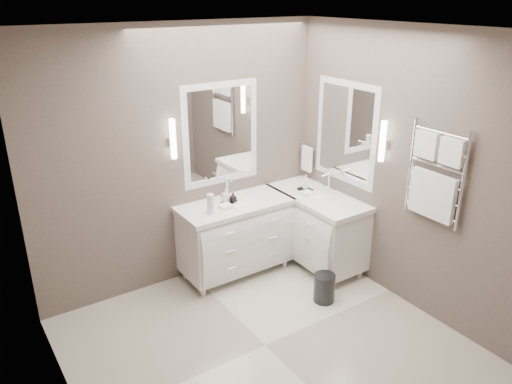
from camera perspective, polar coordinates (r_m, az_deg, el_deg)
floor at (r=4.68m, az=1.07°, el=-17.17°), size 3.20×3.00×0.01m
ceiling at (r=3.64m, az=1.38°, el=18.10°), size 3.20×3.00×0.01m
wall_back at (r=5.19m, az=-8.37°, el=3.77°), size 3.20×0.01×2.70m
wall_front at (r=3.01m, az=18.16°, el=-11.34°), size 3.20×0.01×2.70m
wall_left at (r=3.41m, az=-21.73°, el=-7.73°), size 0.01×3.00×2.70m
wall_right at (r=5.00m, az=16.46°, el=2.38°), size 0.01×3.00×2.70m
vanity_back at (r=5.49m, az=-2.35°, el=-4.74°), size 1.24×0.59×0.97m
vanity_right at (r=5.72m, az=6.88°, el=-3.74°), size 0.59×1.24×0.97m
mirror_back at (r=5.32m, az=-4.02°, el=6.65°), size 0.90×0.02×1.10m
mirror_right at (r=5.45m, az=10.19°, el=6.73°), size 0.02×0.90×1.10m
sconce_back at (r=5.00m, az=-9.46°, el=5.91°), size 0.06×0.06×0.40m
sconce_right at (r=5.01m, az=14.26°, el=5.55°), size 0.06×0.06×0.40m
towel_bar_corner at (r=5.94m, az=5.84°, el=3.85°), size 0.03×0.22×0.30m
towel_ladder at (r=4.72m, az=19.74°, el=1.36°), size 0.06×0.58×0.90m
waste_bin at (r=5.21m, az=7.81°, el=-10.79°), size 0.23×0.23×0.30m
amenity_tray_back at (r=5.32m, az=-3.07°, el=-1.18°), size 0.18×0.16×0.02m
amenity_tray_right at (r=5.68m, az=5.63°, el=0.29°), size 0.13×0.16×0.02m
water_bottle at (r=5.05m, az=-5.22°, el=-1.38°), size 0.09×0.09×0.21m
soap_bottle_a at (r=5.29m, az=-3.48°, el=-0.39°), size 0.06×0.06×0.14m
soap_bottle_b at (r=5.29m, az=-2.64°, el=-0.59°), size 0.10×0.10×0.10m
soap_bottle_c at (r=5.65m, az=5.66°, el=1.19°), size 0.08×0.08×0.17m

